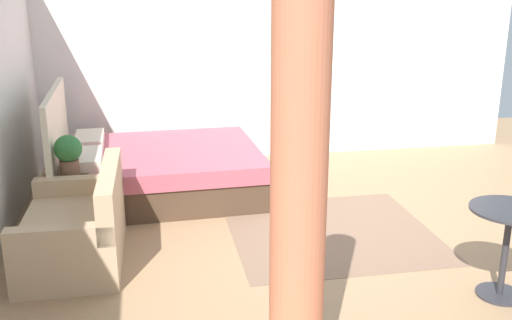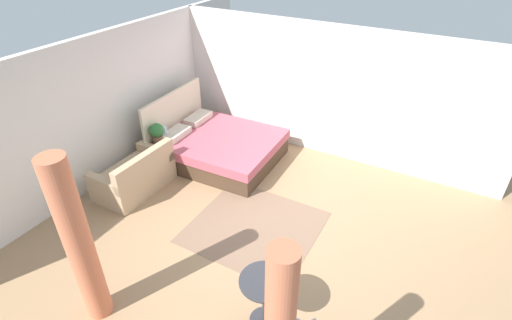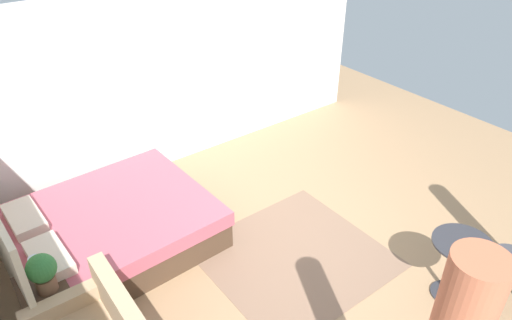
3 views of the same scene
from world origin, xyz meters
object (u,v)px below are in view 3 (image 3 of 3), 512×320
at_px(bed, 105,229).
at_px(vase, 37,267).
at_px(potted_plant, 42,272).
at_px(nightstand, 47,304).
at_px(balcony_table, 458,259).

distance_m(bed, vase, 1.06).
bearing_deg(potted_plant, nightstand, 23.10).
distance_m(nightstand, balcony_table, 4.07).
relative_size(bed, potted_plant, 5.68).
bearing_deg(potted_plant, vase, 4.27).
xyz_separation_m(bed, potted_plant, (-0.78, 0.81, 0.46)).
bearing_deg(potted_plant, bed, -46.40).
height_order(nightstand, vase, vase).
relative_size(nightstand, balcony_table, 0.72).
relative_size(nightstand, vase, 2.22).
distance_m(bed, potted_plant, 1.22).
distance_m(vase, balcony_table, 4.10).
bearing_deg(vase, bed, -56.23).
height_order(nightstand, balcony_table, balcony_table).
bearing_deg(bed, balcony_table, -137.66).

